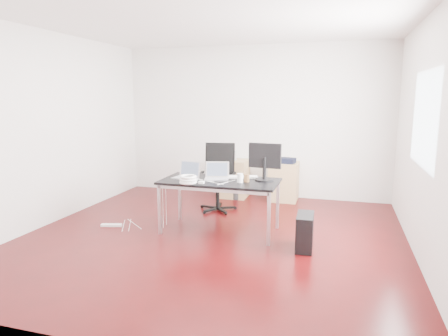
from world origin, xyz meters
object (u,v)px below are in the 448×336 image
(office_chair, at_px, (218,174))
(filing_cabinet_left, at_px, (234,178))
(desk, at_px, (220,184))
(pc_tower, at_px, (305,232))
(filing_cabinet_right, at_px, (284,181))

(office_chair, bearing_deg, filing_cabinet_left, 80.35)
(desk, distance_m, filing_cabinet_left, 2.02)
(desk, bearing_deg, pc_tower, -15.84)
(desk, bearing_deg, filing_cabinet_right, 72.90)
(office_chair, distance_m, filing_cabinet_left, 0.93)
(office_chair, relative_size, pc_tower, 2.40)
(desk, relative_size, office_chair, 1.48)
(filing_cabinet_right, bearing_deg, filing_cabinet_left, 180.00)
(filing_cabinet_left, bearing_deg, pc_tower, -56.54)
(filing_cabinet_left, distance_m, filing_cabinet_right, 0.93)
(office_chair, height_order, filing_cabinet_left, office_chair)
(office_chair, bearing_deg, desk, -79.27)
(desk, xyz_separation_m, filing_cabinet_right, (0.60, 1.97, -0.33))
(desk, xyz_separation_m, office_chair, (-0.36, 1.08, -0.07))
(filing_cabinet_left, bearing_deg, filing_cabinet_right, 0.00)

